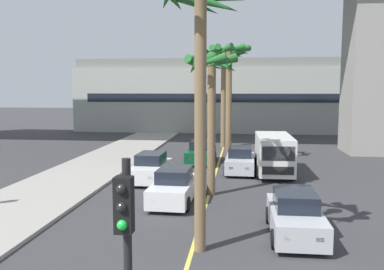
{
  "coord_description": "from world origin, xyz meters",
  "views": [
    {
      "loc": [
        1.49,
        1.54,
        5.12
      ],
      "look_at": [
        0.0,
        14.0,
        3.71
      ],
      "focal_mm": 38.25,
      "sensor_mm": 36.0,
      "label": 1
    }
  ],
  "objects_px": {
    "car_queue_fourth": "(295,215)",
    "palm_tree_near_median": "(212,83)",
    "delivery_van": "(274,153)",
    "traffic_light_median_near": "(127,267)",
    "car_queue_front": "(151,168)",
    "palm_tree_farthest_median": "(201,25)",
    "car_queue_fifth": "(240,161)",
    "car_queue_second": "(201,153)",
    "palm_tree_far_median": "(229,67)",
    "palm_tree_mid_median": "(223,72)",
    "car_queue_third": "(174,187)"
  },
  "relations": [
    {
      "from": "car_queue_front",
      "to": "delivery_van",
      "type": "relative_size",
      "value": 0.78
    },
    {
      "from": "car_queue_fourth",
      "to": "car_queue_fifth",
      "type": "distance_m",
      "value": 11.07
    },
    {
      "from": "car_queue_third",
      "to": "car_queue_fourth",
      "type": "relative_size",
      "value": 1.01
    },
    {
      "from": "palm_tree_farthest_median",
      "to": "car_queue_second",
      "type": "bearing_deg",
      "value": 95.5
    },
    {
      "from": "car_queue_fourth",
      "to": "delivery_van",
      "type": "relative_size",
      "value": 0.78
    },
    {
      "from": "delivery_van",
      "to": "palm_tree_farthest_median",
      "type": "relative_size",
      "value": 0.62
    },
    {
      "from": "car_queue_front",
      "to": "car_queue_fourth",
      "type": "distance_m",
      "value": 10.49
    },
    {
      "from": "car_queue_second",
      "to": "traffic_light_median_near",
      "type": "distance_m",
      "value": 23.0
    },
    {
      "from": "car_queue_second",
      "to": "palm_tree_mid_median",
      "type": "xyz_separation_m",
      "value": [
        1.16,
        8.1,
        5.93
      ]
    },
    {
      "from": "car_queue_second",
      "to": "delivery_van",
      "type": "height_order",
      "value": "delivery_van"
    },
    {
      "from": "delivery_van",
      "to": "palm_tree_farthest_median",
      "type": "bearing_deg",
      "value": -104.71
    },
    {
      "from": "palm_tree_farthest_median",
      "to": "car_queue_fifth",
      "type": "bearing_deg",
      "value": 84.52
    },
    {
      "from": "traffic_light_median_near",
      "to": "car_queue_second",
      "type": "bearing_deg",
      "value": 93.0
    },
    {
      "from": "car_queue_front",
      "to": "car_queue_fourth",
      "type": "height_order",
      "value": "same"
    },
    {
      "from": "delivery_van",
      "to": "palm_tree_mid_median",
      "type": "height_order",
      "value": "palm_tree_mid_median"
    },
    {
      "from": "car_queue_front",
      "to": "palm_tree_mid_median",
      "type": "height_order",
      "value": "palm_tree_mid_median"
    },
    {
      "from": "car_queue_fourth",
      "to": "palm_tree_farthest_median",
      "type": "relative_size",
      "value": 0.48
    },
    {
      "from": "car_queue_fifth",
      "to": "palm_tree_mid_median",
      "type": "relative_size",
      "value": 0.48
    },
    {
      "from": "car_queue_fourth",
      "to": "palm_tree_near_median",
      "type": "bearing_deg",
      "value": 122.58
    },
    {
      "from": "car_queue_fifth",
      "to": "delivery_van",
      "type": "height_order",
      "value": "delivery_van"
    },
    {
      "from": "palm_tree_mid_median",
      "to": "traffic_light_median_near",
      "type": "bearing_deg",
      "value": -89.93
    },
    {
      "from": "car_queue_front",
      "to": "car_queue_fifth",
      "type": "xyz_separation_m",
      "value": [
        4.99,
        3.02,
        0.0
      ]
    },
    {
      "from": "traffic_light_median_near",
      "to": "car_queue_third",
      "type": "bearing_deg",
      "value": 96.48
    },
    {
      "from": "palm_tree_far_median",
      "to": "palm_tree_near_median",
      "type": "bearing_deg",
      "value": -93.42
    },
    {
      "from": "palm_tree_near_median",
      "to": "palm_tree_far_median",
      "type": "xyz_separation_m",
      "value": [
        0.53,
        8.96,
        1.25
      ]
    },
    {
      "from": "car_queue_second",
      "to": "car_queue_fourth",
      "type": "height_order",
      "value": "same"
    },
    {
      "from": "palm_tree_near_median",
      "to": "car_queue_fourth",
      "type": "bearing_deg",
      "value": -57.42
    },
    {
      "from": "car_queue_front",
      "to": "palm_tree_near_median",
      "type": "xyz_separation_m",
      "value": [
        3.6,
        -2.68,
        4.67
      ]
    },
    {
      "from": "car_queue_front",
      "to": "car_queue_fifth",
      "type": "relative_size",
      "value": 1.0
    },
    {
      "from": "traffic_light_median_near",
      "to": "palm_tree_near_median",
      "type": "distance_m",
      "value": 14.53
    },
    {
      "from": "car_queue_second",
      "to": "palm_tree_near_median",
      "type": "bearing_deg",
      "value": -81.22
    },
    {
      "from": "delivery_van",
      "to": "palm_tree_farthest_median",
      "type": "distance_m",
      "value": 13.94
    },
    {
      "from": "car_queue_fourth",
      "to": "delivery_van",
      "type": "height_order",
      "value": "delivery_van"
    },
    {
      "from": "palm_tree_mid_median",
      "to": "car_queue_fourth",
      "type": "bearing_deg",
      "value": -80.94
    },
    {
      "from": "car_queue_fourth",
      "to": "car_queue_front",
      "type": "bearing_deg",
      "value": 131.31
    },
    {
      "from": "delivery_van",
      "to": "traffic_light_median_near",
      "type": "height_order",
      "value": "traffic_light_median_near"
    },
    {
      "from": "car_queue_fourth",
      "to": "traffic_light_median_near",
      "type": "relative_size",
      "value": 0.98
    },
    {
      "from": "car_queue_second",
      "to": "traffic_light_median_near",
      "type": "xyz_separation_m",
      "value": [
        1.2,
        -22.89,
        1.99
      ]
    },
    {
      "from": "traffic_light_median_near",
      "to": "palm_tree_mid_median",
      "type": "bearing_deg",
      "value": 90.07
    },
    {
      "from": "palm_tree_far_median",
      "to": "car_queue_fourth",
      "type": "bearing_deg",
      "value": -78.85
    },
    {
      "from": "car_queue_third",
      "to": "palm_tree_near_median",
      "type": "distance_m",
      "value": 5.17
    },
    {
      "from": "palm_tree_mid_median",
      "to": "palm_tree_farthest_median",
      "type": "height_order",
      "value": "palm_tree_mid_median"
    },
    {
      "from": "car_queue_front",
      "to": "car_queue_second",
      "type": "relative_size",
      "value": 0.99
    },
    {
      "from": "car_queue_second",
      "to": "delivery_van",
      "type": "distance_m",
      "value": 5.8
    },
    {
      "from": "car_queue_front",
      "to": "delivery_van",
      "type": "distance_m",
      "value": 7.49
    },
    {
      "from": "palm_tree_far_median",
      "to": "palm_tree_mid_median",
      "type": "bearing_deg",
      "value": 95.19
    },
    {
      "from": "car_queue_third",
      "to": "palm_tree_near_median",
      "type": "bearing_deg",
      "value": 44.59
    },
    {
      "from": "car_queue_front",
      "to": "palm_tree_mid_median",
      "type": "bearing_deg",
      "value": 76.27
    },
    {
      "from": "car_queue_second",
      "to": "car_queue_fifth",
      "type": "xyz_separation_m",
      "value": [
        2.72,
        -2.92,
        0.0
      ]
    },
    {
      "from": "traffic_light_median_near",
      "to": "palm_tree_farthest_median",
      "type": "bearing_deg",
      "value": 87.63
    }
  ]
}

